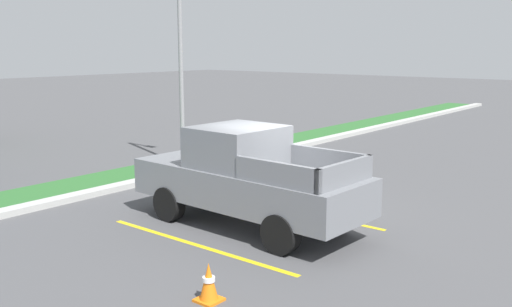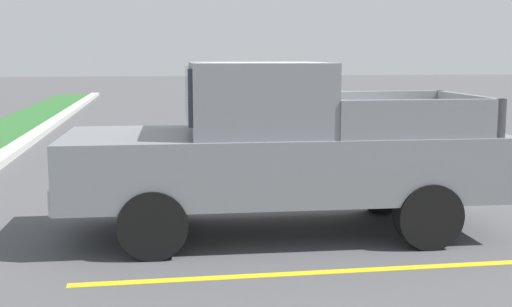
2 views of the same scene
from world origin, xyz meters
name	(u,v)px [view 2 (image 2 of 2)]	position (x,y,z in m)	size (l,w,h in m)	color
ground_plane	(293,216)	(0.00, 0.00, 0.00)	(120.00, 120.00, 0.00)	#4C4C4F
parking_line_near	(311,273)	(-2.36, 0.32, 0.00)	(0.12, 4.80, 0.01)	yellow
parking_line_far	(261,204)	(0.74, 0.32, 0.00)	(0.12, 4.80, 0.01)	yellow
pickup_truck_main	(278,150)	(-0.81, 0.37, 1.04)	(2.10, 5.28, 2.10)	black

